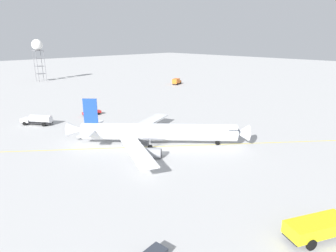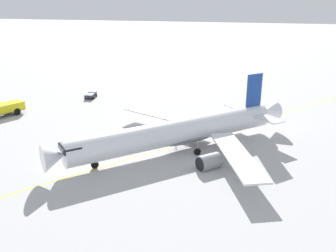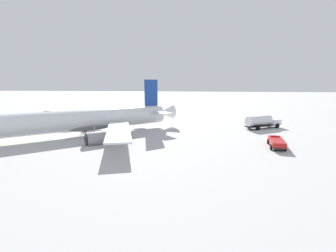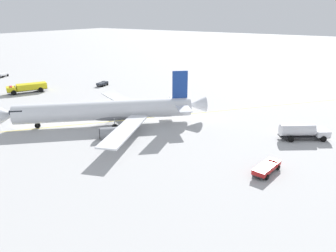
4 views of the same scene
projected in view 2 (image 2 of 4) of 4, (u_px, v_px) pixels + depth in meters
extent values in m
plane|color=#B2B2B2|center=(167.00, 147.00, 59.79)|extent=(600.00, 600.00, 0.00)
cylinder|color=white|center=(176.00, 132.00, 57.59)|extent=(27.21, 28.38, 3.91)
cone|color=white|center=(54.00, 157.00, 48.75)|extent=(4.76, 4.73, 3.71)
cone|color=white|center=(267.00, 112.00, 66.48)|extent=(5.16, 5.19, 3.32)
cube|color=black|center=(70.00, 147.00, 49.48)|extent=(4.06, 4.03, 0.70)
ellipsoid|color=slate|center=(186.00, 136.00, 58.78)|extent=(11.33, 11.67, 2.15)
cube|color=#193D93|center=(254.00, 90.00, 63.29)|extent=(2.38, 2.49, 5.69)
cube|color=white|center=(267.00, 118.00, 61.67)|extent=(5.90, 5.79, 0.20)
cube|color=white|center=(239.00, 107.00, 67.58)|extent=(5.90, 5.79, 0.20)
cube|color=white|center=(237.00, 155.00, 50.94)|extent=(17.11, 9.37, 0.28)
cube|color=white|center=(164.00, 115.00, 68.01)|extent=(10.12, 16.94, 0.28)
cylinder|color=gray|center=(209.00, 162.00, 52.17)|extent=(3.89, 3.92, 2.31)
cylinder|color=black|center=(200.00, 164.00, 51.39)|extent=(1.53, 1.46, 1.97)
cylinder|color=gray|center=(157.00, 129.00, 65.08)|extent=(3.89, 3.92, 2.31)
cylinder|color=black|center=(148.00, 131.00, 64.30)|extent=(1.53, 1.46, 1.97)
cylinder|color=#9EA0A5|center=(94.00, 159.00, 51.82)|extent=(0.20, 0.20, 1.77)
cylinder|color=black|center=(95.00, 165.00, 52.12)|extent=(0.97, 1.00, 1.10)
cylinder|color=#9EA0A5|center=(198.00, 146.00, 56.20)|extent=(0.20, 0.20, 1.77)
cylinder|color=black|center=(197.00, 152.00, 56.50)|extent=(0.97, 1.00, 1.10)
cylinder|color=#9EA0A5|center=(175.00, 133.00, 61.69)|extent=(0.20, 0.20, 1.77)
cylinder|color=black|center=(175.00, 138.00, 61.99)|extent=(0.97, 1.00, 1.10)
cube|color=yellow|center=(3.00, 108.00, 74.47)|extent=(8.56, 6.21, 1.60)
cylinder|color=black|center=(17.00, 112.00, 75.44)|extent=(1.38, 0.86, 1.40)
cylinder|color=black|center=(10.00, 109.00, 77.23)|extent=(1.38, 0.86, 1.40)
cube|color=#232326|center=(91.00, 96.00, 88.16)|extent=(4.00, 2.02, 0.20)
cube|color=#2D333D|center=(92.00, 93.00, 89.27)|extent=(1.36, 1.98, 0.70)
cube|color=black|center=(93.00, 92.00, 89.68)|extent=(0.26, 1.56, 0.39)
cube|color=#2D333D|center=(90.00, 95.00, 87.40)|extent=(2.69, 2.14, 0.60)
cylinder|color=black|center=(89.00, 95.00, 89.56)|extent=(0.67, 0.35, 0.64)
cylinder|color=black|center=(96.00, 95.00, 89.35)|extent=(0.67, 0.35, 0.64)
cylinder|color=black|center=(85.00, 98.00, 87.15)|extent=(0.67, 0.35, 0.64)
cylinder|color=black|center=(93.00, 98.00, 86.94)|extent=(0.67, 0.35, 0.64)
cube|color=yellow|center=(176.00, 145.00, 60.36)|extent=(152.43, 122.83, 0.01)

